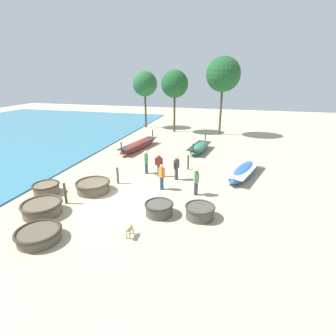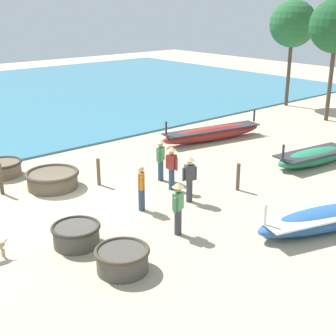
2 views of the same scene
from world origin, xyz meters
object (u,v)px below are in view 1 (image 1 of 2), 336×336
Objects in this scene: coracle_front_left at (93,186)px; coracle_nearest at (46,188)px; coracle_weathered at (39,235)px; coracle_center at (200,211)px; fisherman_standing_left at (176,166)px; fisherman_by_coracle at (146,160)px; long_boat_white_hull at (199,148)px; coracle_far_right at (42,208)px; mooring_post_mid_beach at (118,176)px; mooring_post_shoreline at (188,162)px; tree_left_mid at (223,74)px; fisherman_with_hat at (196,179)px; long_boat_blue_hull at (139,145)px; coracle_beside_post at (159,208)px; tree_right_mid at (145,84)px; fisherman_standing_right at (162,176)px; tree_leftmost at (175,84)px; long_boat_ochre_hull at (244,171)px; dog at (129,229)px; fisherman_crouching at (159,163)px.

coracle_nearest is at bearing -159.90° from coracle_front_left.
coracle_nearest reaches higher than coracle_weathered.
fisherman_standing_left is at bearing 116.34° from coracle_center.
long_boat_white_hull is at bearing 66.00° from fisherman_by_coracle.
mooring_post_mid_beach is (1.98, 4.45, 0.18)m from coracle_far_right.
long_boat_white_hull is (5.91, 12.80, -0.00)m from coracle_far_right.
tree_left_mid reaches higher than mooring_post_shoreline.
coracle_weathered is 15.37m from long_boat_white_hull.
fisherman_with_hat reaches higher than mooring_post_shoreline.
mooring_post_mid_beach is at bearing -78.86° from long_boat_blue_hull.
tree_right_mid is at bearing 110.83° from coracle_beside_post.
fisherman_standing_right is (-2.66, 2.66, 0.50)m from coracle_center.
tree_leftmost is (-1.29, 13.78, 4.41)m from fisherman_by_coracle.
tree_leftmost reaches higher than mooring_post_mid_beach.
long_boat_ochre_hull is 6.64m from fisherman_by_coracle.
tree_leftmost is (4.12, -1.71, 0.08)m from tree_right_mid.
fisherman_standing_right is 3.93m from mooring_post_shoreline.
fisherman_standing_left is 0.25× the size of tree_right_mid.
mooring_post_mid_beach is (-2.91, 0.16, -0.31)m from fisherman_standing_right.
tree_left_mid is (2.22, 15.82, 5.56)m from fisherman_standing_right.
tree_left_mid is at bearing 101.58° from long_boat_ochre_hull.
coracle_center is (8.94, -0.43, 0.01)m from coracle_nearest.
long_boat_ochre_hull reaches higher than mooring_post_mid_beach.
coracle_center is 6.72m from mooring_post_shoreline.
coracle_far_right is 14.09m from long_boat_white_hull.
tree_leftmost reaches higher than long_boat_ochre_hull.
tree_right_mid is at bearing 107.49° from dog.
fisherman_standing_left reaches higher than long_boat_ochre_hull.
long_boat_blue_hull is 7.89m from fisherman_standing_left.
long_boat_ochre_hull reaches higher than coracle_weathered.
fisherman_crouching reaches higher than mooring_post_shoreline.
fisherman_standing_right is at bearing -52.34° from fisherman_by_coracle.
long_boat_ochre_hull is 3.01× the size of fisherman_with_hat.
coracle_beside_post is 19.72m from tree_left_mid.
fisherman_by_coracle is 7.50m from dog.
coracle_beside_post is 0.17× the size of tree_left_mid.
fisherman_standing_left is at bearing 30.17° from coracle_nearest.
coracle_weathered is at bearing -142.00° from coracle_beside_post.
long_boat_blue_hull reaches higher than coracle_front_left.
coracle_weathered is at bearing -104.65° from tree_left_mid.
mooring_post_shoreline is at bearing 43.97° from mooring_post_mid_beach.
tree_right_mid is (-6.40, 15.78, 4.33)m from fisherman_crouching.
coracle_front_left is 4.53m from fisherman_crouching.
coracle_far_right is 21.03m from tree_leftmost.
tree_right_mid is 0.99× the size of tree_leftmost.
tree_leftmost reaches higher than fisherman_with_hat.
fisherman_standing_right reaches higher than coracle_nearest.
coracle_beside_post is 0.21× the size of tree_right_mid.
mooring_post_shoreline is (5.30, -4.03, 0.15)m from long_boat_blue_hull.
coracle_nearest is 20.61m from tree_right_mid.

